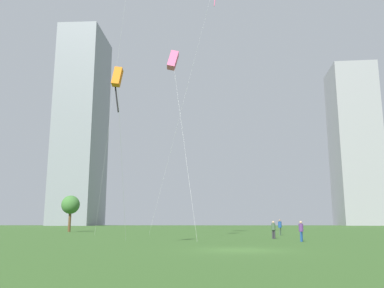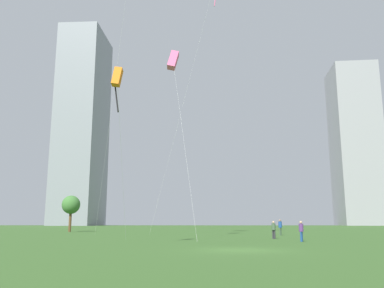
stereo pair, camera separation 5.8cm
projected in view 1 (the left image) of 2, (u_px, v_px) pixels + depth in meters
name	position (u px, v px, depth m)	size (l,w,h in m)	color
ground	(241.00, 250.00, 21.86)	(280.00, 280.00, 0.00)	#335623
person_standing_0	(273.00, 228.00, 36.30)	(0.35, 0.35, 1.59)	#2D2D33
person_standing_2	(280.00, 226.00, 45.32)	(0.39, 0.39, 1.77)	#3F593F
person_standing_3	(301.00, 230.00, 31.20)	(0.35, 0.35, 1.58)	#1E478C
kite_flying_0	(117.00, 79.00, 27.07)	(1.01, 8.47, 11.92)	silver
kite_flying_3	(173.00, 61.00, 40.57)	(3.16, 6.34, 18.78)	silver
park_tree_0	(71.00, 205.00, 60.87)	(2.74, 2.74, 5.46)	brown
distant_highrise_0	(82.00, 126.00, 159.96)	(15.55, 24.29, 78.19)	gray
distant_highrise_1	(355.00, 144.00, 160.02)	(16.45, 19.13, 63.86)	#939399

